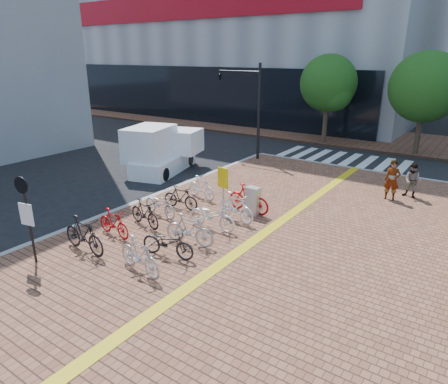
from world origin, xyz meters
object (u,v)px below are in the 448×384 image
Objects in this scene: bike_4 at (181,197)px; box_truck at (162,150)px; bike_10 at (235,207)px; bike_11 at (249,199)px; utility_box at (253,201)px; notice_sign at (26,210)px; bike_9 at (212,216)px; pedestrian_b at (413,181)px; bike_0 at (84,235)px; pedestrian_a at (392,180)px; bike_3 at (160,204)px; yellow_sign at (223,182)px; bike_1 at (114,223)px; bike_8 at (189,230)px; bike_5 at (201,188)px; bike_2 at (145,213)px; bike_6 at (139,256)px; bike_7 at (168,242)px; traffic_light_pole at (241,93)px.

box_truck is (-4.62, 3.94, 0.56)m from bike_4.
bike_11 is (-0.04, 1.02, 0.02)m from bike_10.
notice_sign is (-3.41, -6.97, 1.14)m from utility_box.
pedestrian_b reaches higher than bike_9.
box_truck reaches higher than bike_10.
bike_0 is at bearing 173.77° from bike_4.
bike_0 is 12.45m from pedestrian_a.
pedestrian_a reaches higher than bike_3.
yellow_sign reaches higher than pedestrian_a.
bike_8 reaches higher than bike_1.
bike_5 is (0.11, 2.44, 0.03)m from bike_3.
utility_box reaches higher than bike_4.
box_truck reaches higher than bike_2.
utility_box reaches higher than bike_3.
bike_8 is (2.39, 2.26, -0.05)m from bike_0.
bike_5 is 1.09× the size of pedestrian_b.
bike_2 is 0.90× the size of yellow_sign.
box_truck reaches higher than utility_box.
bike_6 is 2.18m from bike_8.
yellow_sign is 7.09m from box_truck.
bike_6 reaches higher than bike_4.
bike_2 is 1.10× the size of pedestrian_b.
bike_8 is (0.03, 2.18, -0.01)m from bike_6.
bike_5 is 2.76m from utility_box.
bike_5 is (0.15, 4.68, 0.01)m from bike_1.
bike_3 is at bearing 83.41° from notice_sign.
bike_9 is 2.11m from bike_11.
bike_9 is at bearing 176.31° from bike_10.
bike_5 is 4.42m from bike_8.
bike_3 is (-0.11, 3.55, -0.12)m from bike_0.
bike_9 is at bearing -8.22° from bike_7.
pedestrian_b is (7.51, 7.71, 0.29)m from bike_3.
notice_sign is 0.49× the size of traffic_light_pole.
bike_2 is at bearing 78.37° from notice_sign.
bike_7 is at bearing -150.45° from bike_4.
bike_7 is 10.21m from pedestrian_a.
bike_9 is at bearing -40.25° from bike_1.
bike_4 reaches higher than bike_3.
bike_8 reaches higher than bike_7.
bike_0 is at bearing -168.34° from bike_1.
utility_box is at bearing -72.25° from bike_4.
notice_sign is at bearing -110.27° from yellow_sign.
bike_11 reaches higher than bike_4.
notice_sign is (-0.52, -2.60, 1.22)m from bike_1.
box_truck is at bearing 72.74° from bike_10.
pedestrian_a is (4.23, 4.69, 0.29)m from bike_11.
bike_4 is 2.34m from bike_9.
bike_2 is at bearing -129.66° from utility_box.
bike_5 is at bearing 41.56° from bike_9.
bike_6 is 0.94× the size of bike_9.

